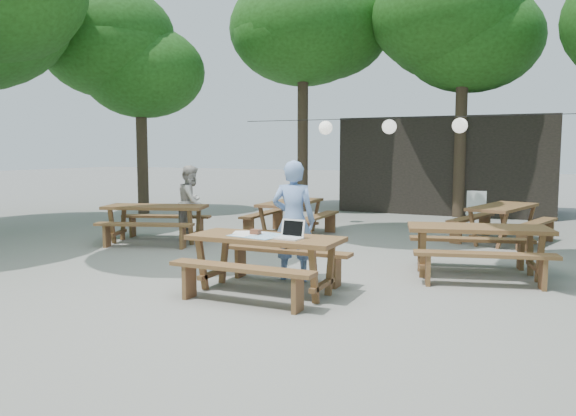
% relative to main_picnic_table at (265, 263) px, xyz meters
% --- Properties ---
extents(ground, '(80.00, 80.00, 0.00)m').
position_rel_main_picnic_table_xyz_m(ground, '(0.07, 0.62, -0.39)').
color(ground, slate).
rests_on(ground, ground).
extents(pavilion, '(6.00, 3.00, 2.80)m').
position_rel_main_picnic_table_xyz_m(pavilion, '(0.57, 11.12, 1.01)').
color(pavilion, black).
rests_on(pavilion, ground).
extents(main_picnic_table, '(2.00, 1.58, 0.75)m').
position_rel_main_picnic_table_xyz_m(main_picnic_table, '(0.00, 0.00, 0.00)').
color(main_picnic_table, brown).
rests_on(main_picnic_table, ground).
extents(picnic_table_nw, '(2.31, 2.11, 0.75)m').
position_rel_main_picnic_table_xyz_m(picnic_table_nw, '(-3.83, 2.62, 0.00)').
color(picnic_table_nw, brown).
rests_on(picnic_table_nw, ground).
extents(picnic_table_ne, '(2.24, 2.01, 0.75)m').
position_rel_main_picnic_table_xyz_m(picnic_table_ne, '(2.41, 2.13, 0.00)').
color(picnic_table_ne, brown).
rests_on(picnic_table_ne, ground).
extents(picnic_table_far_w, '(1.64, 2.02, 0.75)m').
position_rel_main_picnic_table_xyz_m(picnic_table_far_w, '(-1.75, 4.60, 0.00)').
color(picnic_table_far_w, brown).
rests_on(picnic_table_far_w, ground).
extents(picnic_table_far_e, '(2.03, 2.25, 0.75)m').
position_rel_main_picnic_table_xyz_m(picnic_table_far_e, '(2.51, 5.56, 0.00)').
color(picnic_table_far_e, brown).
rests_on(picnic_table_far_e, ground).
extents(woman, '(0.69, 0.52, 1.72)m').
position_rel_main_picnic_table_xyz_m(woman, '(0.03, 0.81, 0.47)').
color(woman, '#799DDD').
rests_on(woman, ground).
extents(second_person, '(0.75, 0.87, 1.54)m').
position_rel_main_picnic_table_xyz_m(second_person, '(-3.47, 3.34, 0.38)').
color(second_person, beige).
rests_on(second_person, ground).
extents(plastic_chair, '(0.48, 0.48, 0.90)m').
position_rel_main_picnic_table_xyz_m(plastic_chair, '(1.82, 7.16, -0.13)').
color(plastic_chair, silver).
rests_on(plastic_chair, ground).
extents(laptop, '(0.35, 0.29, 0.24)m').
position_rel_main_picnic_table_xyz_m(laptop, '(0.39, -0.05, 0.42)').
color(laptop, white).
rests_on(laptop, main_picnic_table).
extents(tabletop_clutter, '(0.81, 0.65, 0.08)m').
position_rel_main_picnic_table_xyz_m(tabletop_clutter, '(-0.13, 0.01, 0.37)').
color(tabletop_clutter, teal).
rests_on(tabletop_clutter, main_picnic_table).
extents(paper_lanterns, '(9.00, 0.34, 0.38)m').
position_rel_main_picnic_table_xyz_m(paper_lanterns, '(-0.12, 6.62, 2.02)').
color(paper_lanterns, black).
rests_on(paper_lanterns, ground).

